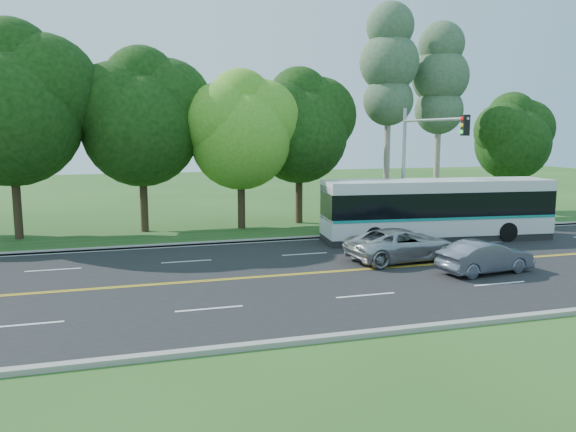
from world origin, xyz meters
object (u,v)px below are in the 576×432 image
object	(u,v)px
suv	(403,244)
traffic_signal	(421,152)
transit_bus	(437,210)
sedan	(485,257)

from	to	relation	value
suv	traffic_signal	bearing A→B (deg)	-42.73
transit_bus	suv	xyz separation A→B (m)	(-4.04, -3.95, -0.86)
transit_bus	suv	distance (m)	5.71
traffic_signal	sedan	xyz separation A→B (m)	(-1.03, -7.31, -3.99)
traffic_signal	suv	xyz separation A→B (m)	(-3.20, -4.34, -3.93)
transit_bus	sedan	bearing A→B (deg)	-99.78
sedan	suv	size ratio (longest dim) A/B	0.78
traffic_signal	suv	bearing A→B (deg)	-126.40
traffic_signal	suv	world-z (taller)	traffic_signal
traffic_signal	suv	distance (m)	6.67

